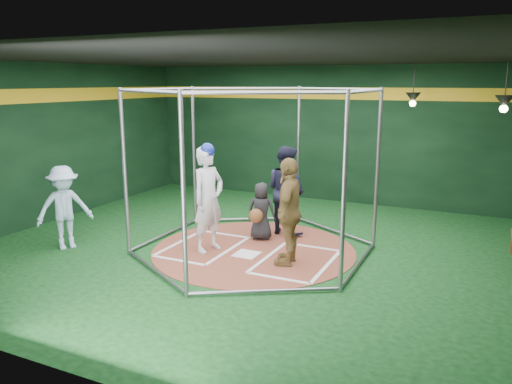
% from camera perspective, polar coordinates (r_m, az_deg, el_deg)
% --- Properties ---
extents(room_shell, '(10.10, 9.10, 3.53)m').
position_cam_1_polar(room_shell, '(9.01, -0.25, 3.95)').
color(room_shell, '#0B3311').
rests_on(room_shell, ground).
extents(clay_disc, '(3.80, 3.80, 0.01)m').
position_cam_1_polar(clay_disc, '(9.43, -0.26, -6.62)').
color(clay_disc, brown).
rests_on(clay_disc, ground).
extents(home_plate, '(0.43, 0.43, 0.01)m').
position_cam_1_polar(home_plate, '(9.17, -1.07, -7.11)').
color(home_plate, white).
rests_on(home_plate, clay_disc).
extents(batter_box_left, '(1.17, 1.77, 0.01)m').
position_cam_1_polar(batter_box_left, '(9.64, -6.04, -6.18)').
color(batter_box_left, white).
rests_on(batter_box_left, clay_disc).
extents(batter_box_right, '(1.17, 1.77, 0.01)m').
position_cam_1_polar(batter_box_right, '(8.86, 4.65, -7.87)').
color(batter_box_right, white).
rests_on(batter_box_right, clay_disc).
extents(batting_cage, '(4.05, 4.67, 3.00)m').
position_cam_1_polar(batting_cage, '(9.05, -0.27, 2.35)').
color(batting_cage, gray).
rests_on(batting_cage, ground).
extents(pendant_lamp_near, '(0.34, 0.34, 0.90)m').
position_cam_1_polar(pendant_lamp_near, '(11.76, 17.50, 10.22)').
color(pendant_lamp_near, black).
rests_on(pendant_lamp_near, room_shell).
extents(pendant_lamp_far, '(0.34, 0.34, 0.90)m').
position_cam_1_polar(pendant_lamp_far, '(10.05, 26.51, 9.19)').
color(pendant_lamp_far, black).
rests_on(pendant_lamp_far, room_shell).
extents(batter_figure, '(0.63, 0.80, 2.01)m').
position_cam_1_polar(batter_figure, '(9.18, -5.47, -0.71)').
color(batter_figure, silver).
rests_on(batter_figure, clay_disc).
extents(visitor_leopard, '(0.60, 1.14, 1.85)m').
position_cam_1_polar(visitor_leopard, '(8.51, 3.79, -2.22)').
color(visitor_leopard, '#B08D4B').
rests_on(visitor_leopard, clay_disc).
extents(catcher_figure, '(0.63, 0.64, 1.15)m').
position_cam_1_polar(catcher_figure, '(9.87, 0.56, -2.23)').
color(catcher_figure, black).
rests_on(catcher_figure, clay_disc).
extents(umpire, '(1.09, 0.98, 1.82)m').
position_cam_1_polar(umpire, '(10.21, 3.43, 0.21)').
color(umpire, black).
rests_on(umpire, clay_disc).
extents(bystander_blue, '(1.04, 1.18, 1.58)m').
position_cam_1_polar(bystander_blue, '(10.00, -21.06, -1.68)').
color(bystander_blue, '#ABC6E2').
rests_on(bystander_blue, ground).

